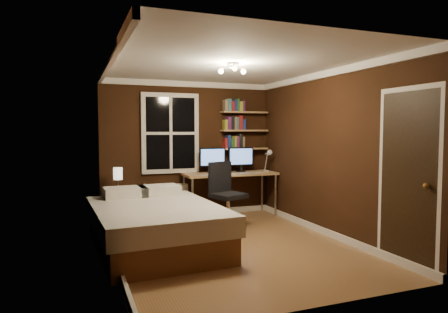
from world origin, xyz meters
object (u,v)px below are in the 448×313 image
object	(u,v)px
bedside_lamp	(118,181)
office_chair	(226,202)
desk	(230,176)
bed	(155,225)
monitor_right	(241,159)
nightstand	(119,210)
desk_lamp	(268,160)
monitor_left	(212,160)
radiator	(176,201)

from	to	relation	value
bedside_lamp	office_chair	xyz separation A→B (m)	(1.66, -0.72, -0.35)
bedside_lamp	desk	size ratio (longest dim) A/B	0.25
bed	office_chair	size ratio (longest dim) A/B	2.12
monitor_right	bed	bearing A→B (deg)	-140.14
bed	nightstand	xyz separation A→B (m)	(-0.33, 1.52, -0.05)
nightstand	desk_lamp	distance (m)	2.86
monitor_left	monitor_right	world-z (taller)	same
bedside_lamp	monitor_right	size ratio (longest dim) A/B	0.86
radiator	desk	bearing A→B (deg)	-13.45
monitor_left	desk_lamp	size ratio (longest dim) A/B	1.15
desk	monitor_left	bearing A→B (deg)	164.59
nightstand	desk	xyz separation A→B (m)	(2.02, 0.03, 0.49)
bedside_lamp	monitor_right	xyz separation A→B (m)	(2.28, 0.11, 0.29)
monitor_left	office_chair	size ratio (longest dim) A/B	0.47
radiator	office_chair	size ratio (longest dim) A/B	0.58
desk	bedside_lamp	bearing A→B (deg)	-179.26
bed	monitor_left	world-z (taller)	monitor_left
nightstand	desk	size ratio (longest dim) A/B	0.32
nightstand	radiator	bearing A→B (deg)	10.54
desk	monitor_left	xyz separation A→B (m)	(-0.31, 0.09, 0.29)
bed	monitor_left	xyz separation A→B (m)	(1.38, 1.63, 0.73)
radiator	office_chair	bearing A→B (deg)	-58.42
monitor_left	nightstand	bearing A→B (deg)	-176.23
bed	desk	distance (m)	2.34
monitor_right	office_chair	distance (m)	1.22
nightstand	desk_lamp	bearing A→B (deg)	-4.85
monitor_right	nightstand	bearing A→B (deg)	-177.17
bed	monitor_right	world-z (taller)	monitor_right
office_chair	desk_lamp	bearing A→B (deg)	10.54
bed	desk_lamp	bearing A→B (deg)	27.54
desk	monitor_left	size ratio (longest dim) A/B	3.43
nightstand	bedside_lamp	xyz separation A→B (m)	(0.00, 0.00, 0.49)
bedside_lamp	radiator	world-z (taller)	bedside_lamp
desk_lamp	office_chair	xyz separation A→B (m)	(-1.10, -0.64, -0.62)
monitor_right	desk_lamp	xyz separation A→B (m)	(0.48, -0.19, -0.01)
monitor_right	monitor_left	bearing A→B (deg)	180.00
desk_lamp	radiator	bearing A→B (deg)	168.77
bedside_lamp	office_chair	distance (m)	1.84
bedside_lamp	desk_lamp	size ratio (longest dim) A/B	0.99
desk	office_chair	distance (m)	0.90
bedside_lamp	desk_lamp	distance (m)	2.77
nightstand	desk	bearing A→B (deg)	-2.45
desk	desk_lamp	world-z (taller)	desk_lamp
nightstand	monitor_right	xyz separation A→B (m)	(2.28, 0.11, 0.78)
monitor_right	radiator	bearing A→B (deg)	173.23
bed	desk	bearing A→B (deg)	39.22
bed	nightstand	distance (m)	1.55
nightstand	radiator	size ratio (longest dim) A/B	0.88
bedside_lamp	desk	bearing A→B (deg)	0.74
office_chair	bedside_lamp	bearing A→B (deg)	136.67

